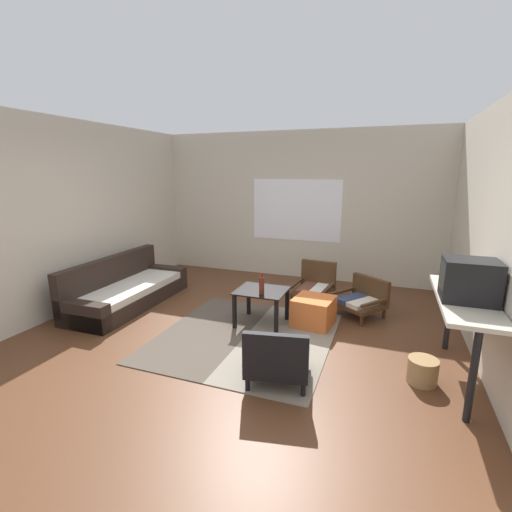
{
  "coord_description": "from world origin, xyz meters",
  "views": [
    {
      "loc": [
        1.64,
        -3.53,
        1.98
      ],
      "look_at": [
        0.0,
        0.86,
        0.88
      ],
      "focal_mm": 25.27,
      "sensor_mm": 36.0,
      "label": 1
    }
  ],
  "objects_px": {
    "coffee_table": "(262,297)",
    "crt_television": "(469,280)",
    "armchair_striped_foreground": "(277,359)",
    "ottoman_orange": "(314,311)",
    "wicker_basket": "(422,371)",
    "glass_bottle": "(262,285)",
    "couch": "(126,290)",
    "clay_vase": "(459,275)",
    "armchair_corner": "(362,298)",
    "armchair_by_window": "(315,285)",
    "console_shelf": "(464,307)"
  },
  "relations": [
    {
      "from": "armchair_by_window",
      "to": "armchair_striped_foreground",
      "type": "bearing_deg",
      "value": -86.97
    },
    {
      "from": "clay_vase",
      "to": "coffee_table",
      "type": "bearing_deg",
      "value": 176.44
    },
    {
      "from": "ottoman_orange",
      "to": "crt_television",
      "type": "xyz_separation_m",
      "value": [
        1.55,
        -0.88,
        0.85
      ]
    },
    {
      "from": "console_shelf",
      "to": "glass_bottle",
      "type": "relative_size",
      "value": 5.15
    },
    {
      "from": "couch",
      "to": "armchair_corner",
      "type": "distance_m",
      "value": 3.48
    },
    {
      "from": "armchair_by_window",
      "to": "couch",
      "type": "bearing_deg",
      "value": -156.22
    },
    {
      "from": "armchair_striped_foreground",
      "to": "crt_television",
      "type": "xyz_separation_m",
      "value": [
        1.6,
        0.58,
        0.78
      ]
    },
    {
      "from": "armchair_by_window",
      "to": "wicker_basket",
      "type": "relative_size",
      "value": 2.38
    },
    {
      "from": "armchair_striped_foreground",
      "to": "armchair_corner",
      "type": "height_order",
      "value": "armchair_striped_foreground"
    },
    {
      "from": "armchair_corner",
      "to": "clay_vase",
      "type": "distance_m",
      "value": 1.52
    },
    {
      "from": "clay_vase",
      "to": "glass_bottle",
      "type": "height_order",
      "value": "clay_vase"
    },
    {
      "from": "console_shelf",
      "to": "crt_television",
      "type": "relative_size",
      "value": 3.19
    },
    {
      "from": "glass_bottle",
      "to": "armchair_by_window",
      "type": "bearing_deg",
      "value": 72.27
    },
    {
      "from": "armchair_striped_foreground",
      "to": "glass_bottle",
      "type": "distance_m",
      "value": 1.26
    },
    {
      "from": "armchair_by_window",
      "to": "armchair_corner",
      "type": "distance_m",
      "value": 0.83
    },
    {
      "from": "couch",
      "to": "clay_vase",
      "type": "distance_m",
      "value": 4.44
    },
    {
      "from": "armchair_by_window",
      "to": "clay_vase",
      "type": "xyz_separation_m",
      "value": [
        1.73,
        -1.29,
        0.69
      ]
    },
    {
      "from": "armchair_corner",
      "to": "crt_television",
      "type": "bearing_deg",
      "value": -55.79
    },
    {
      "from": "coffee_table",
      "to": "armchair_corner",
      "type": "height_order",
      "value": "armchair_corner"
    },
    {
      "from": "armchair_corner",
      "to": "couch",
      "type": "bearing_deg",
      "value": -166.68
    },
    {
      "from": "armchair_striped_foreground",
      "to": "clay_vase",
      "type": "height_order",
      "value": "clay_vase"
    },
    {
      "from": "ottoman_orange",
      "to": "crt_television",
      "type": "relative_size",
      "value": 1.09
    },
    {
      "from": "armchair_corner",
      "to": "console_shelf",
      "type": "relative_size",
      "value": 0.57
    },
    {
      "from": "ottoman_orange",
      "to": "clay_vase",
      "type": "xyz_separation_m",
      "value": [
        1.55,
        -0.36,
        0.76
      ]
    },
    {
      "from": "glass_bottle",
      "to": "wicker_basket",
      "type": "height_order",
      "value": "glass_bottle"
    },
    {
      "from": "armchair_by_window",
      "to": "console_shelf",
      "type": "relative_size",
      "value": 0.46
    },
    {
      "from": "armchair_by_window",
      "to": "armchair_corner",
      "type": "relative_size",
      "value": 0.81
    },
    {
      "from": "ottoman_orange",
      "to": "crt_television",
      "type": "distance_m",
      "value": 1.97
    },
    {
      "from": "couch",
      "to": "console_shelf",
      "type": "bearing_deg",
      "value": -7.14
    },
    {
      "from": "couch",
      "to": "ottoman_orange",
      "type": "xyz_separation_m",
      "value": [
        2.83,
        0.23,
        -0.03
      ]
    },
    {
      "from": "armchair_striped_foreground",
      "to": "ottoman_orange",
      "type": "bearing_deg",
      "value": 88.03
    },
    {
      "from": "armchair_striped_foreground",
      "to": "wicker_basket",
      "type": "bearing_deg",
      "value": 20.85
    },
    {
      "from": "coffee_table",
      "to": "armchair_striped_foreground",
      "type": "distance_m",
      "value": 1.38
    },
    {
      "from": "crt_television",
      "to": "wicker_basket",
      "type": "xyz_separation_m",
      "value": [
        -0.3,
        -0.08,
        -0.91
      ]
    },
    {
      "from": "crt_television",
      "to": "armchair_by_window",
      "type": "bearing_deg",
      "value": 133.59
    },
    {
      "from": "ottoman_orange",
      "to": "coffee_table",
      "type": "bearing_deg",
      "value": -161.37
    },
    {
      "from": "couch",
      "to": "armchair_striped_foreground",
      "type": "bearing_deg",
      "value": -23.78
    },
    {
      "from": "console_shelf",
      "to": "couch",
      "type": "bearing_deg",
      "value": 172.86
    },
    {
      "from": "coffee_table",
      "to": "crt_television",
      "type": "relative_size",
      "value": 1.42
    },
    {
      "from": "armchair_by_window",
      "to": "glass_bottle",
      "type": "xyz_separation_m",
      "value": [
        -0.42,
        -1.31,
        0.34
      ]
    },
    {
      "from": "ottoman_orange",
      "to": "wicker_basket",
      "type": "bearing_deg",
      "value": -37.52
    },
    {
      "from": "clay_vase",
      "to": "glass_bottle",
      "type": "xyz_separation_m",
      "value": [
        -2.15,
        -0.01,
        -0.35
      ]
    },
    {
      "from": "coffee_table",
      "to": "clay_vase",
      "type": "relative_size",
      "value": 2.34
    },
    {
      "from": "glass_bottle",
      "to": "crt_television",
      "type": "bearing_deg",
      "value": -13.3
    },
    {
      "from": "armchair_by_window",
      "to": "crt_television",
      "type": "distance_m",
      "value": 2.62
    },
    {
      "from": "wicker_basket",
      "to": "armchair_striped_foreground",
      "type": "bearing_deg",
      "value": -159.15
    },
    {
      "from": "armchair_corner",
      "to": "crt_television",
      "type": "relative_size",
      "value": 1.81
    },
    {
      "from": "ottoman_orange",
      "to": "glass_bottle",
      "type": "xyz_separation_m",
      "value": [
        -0.59,
        -0.37,
        0.41
      ]
    },
    {
      "from": "coffee_table",
      "to": "clay_vase",
      "type": "distance_m",
      "value": 2.27
    },
    {
      "from": "armchair_corner",
      "to": "glass_bottle",
      "type": "xyz_separation_m",
      "value": [
        -1.16,
        -0.94,
        0.35
      ]
    }
  ]
}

